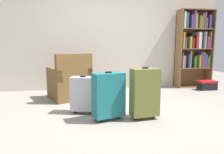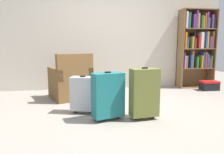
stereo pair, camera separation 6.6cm
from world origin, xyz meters
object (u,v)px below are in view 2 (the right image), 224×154
Objects in this scene: mug at (101,95)px; suitcase_silver at (83,93)px; storage_box at (209,85)px; armchair at (71,83)px; suitcase_olive at (144,93)px; bookshelf at (197,44)px; suitcase_teal at (108,95)px.

suitcase_silver is (-0.37, -0.94, 0.26)m from mug.
storage_box is at bearing 22.39° from suitcase_silver.
armchair reaches higher than suitcase_olive.
suitcase_silver is (-2.86, -1.65, -0.78)m from bookshelf.
suitcase_silver is (0.22, -0.95, -0.01)m from armchair.
bookshelf is 16.03× the size of mug.
suitcase_teal is 1.17× the size of suitcase_silver.
suitcase_silver reaches higher than mug.
bookshelf is 3.40m from suitcase_silver.
armchair is 1.22× the size of suitcase_olive.
suitcase_silver is at bearing -157.61° from storage_box.
armchair reaches higher than suitcase_teal.
armchair reaches higher than mug.
suitcase_olive is at bearing -134.12° from bookshelf.
suitcase_teal is at bearing -148.84° from storage_box.
suitcase_olive is (0.51, -0.05, 0.03)m from suitcase_teal.
storage_box is (3.22, 0.29, -0.20)m from armchair.
armchair is 1.55× the size of suitcase_silver.
suitcase_silver is at bearing 132.72° from suitcase_teal.
suitcase_olive is (-2.14, -1.66, 0.27)m from storage_box.
storage_box is at bearing 31.16° from suitcase_teal.
storage_box is 3.11m from suitcase_teal.
suitcase_olive is at bearing -5.77° from suitcase_teal.
bookshelf is at bearing 38.67° from suitcase_teal.
mug is at bearing 88.91° from suitcase_teal.
bookshelf reaches higher than suitcase_silver.
suitcase_olive is (-2.01, -2.07, -0.70)m from bookshelf.
mug is 1.04m from suitcase_silver.
armchair is at bearing -167.20° from bookshelf.
mug is at bearing 68.60° from suitcase_silver.
storage_box is (2.63, 0.30, 0.07)m from mug.
armchair is at bearing 103.28° from suitcase_silver.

